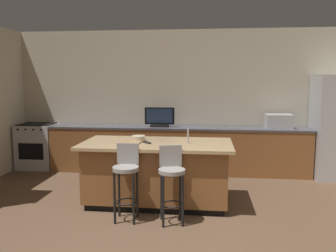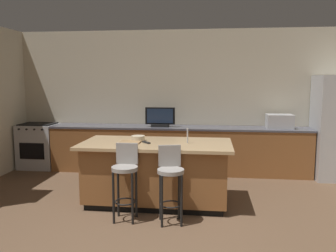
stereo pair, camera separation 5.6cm
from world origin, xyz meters
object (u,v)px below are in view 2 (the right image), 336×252
object	(u,v)px
range_oven	(39,146)
bar_stool_left	(125,175)
tv_remote	(146,142)
bar_stool_right	(170,177)
microwave	(279,121)
cutting_board	(130,142)
tv_monitor	(160,118)
fruit_bowl	(138,138)
kitchen_island	(156,172)

from	to	relation	value
range_oven	bar_stool_left	xyz separation A→B (m)	(2.45, -2.45, 0.14)
bar_stool_left	tv_remote	xyz separation A→B (m)	(0.17, 0.59, 0.32)
bar_stool_right	tv_remote	bearing A→B (deg)	112.33
bar_stool_left	microwave	bearing A→B (deg)	44.97
cutting_board	range_oven	bearing A→B (deg)	141.93
tv_remote	bar_stool_right	bearing A→B (deg)	-96.47
tv_monitor	tv_remote	distance (m)	1.82
range_oven	fruit_bowl	size ratio (longest dim) A/B	4.55
range_oven	cutting_board	xyz separation A→B (m)	(2.38, -1.87, 0.46)
range_oven	bar_stool_left	bearing A→B (deg)	-45.04
microwave	bar_stool_left	size ratio (longest dim) A/B	0.48
bar_stool_right	tv_remote	world-z (taller)	bar_stool_right
kitchen_island	range_oven	world-z (taller)	range_oven
tv_monitor	fruit_bowl	size ratio (longest dim) A/B	2.84
tv_monitor	cutting_board	world-z (taller)	tv_monitor
range_oven	tv_monitor	xyz separation A→B (m)	(2.56, -0.05, 0.62)
range_oven	bar_stool_right	distance (m)	3.92
fruit_bowl	cutting_board	bearing A→B (deg)	-114.48
kitchen_island	tv_monitor	size ratio (longest dim) A/B	3.77
range_oven	tv_remote	distance (m)	3.25
microwave	tv_remote	bearing A→B (deg)	-139.87
kitchen_island	bar_stool_left	bearing A→B (deg)	-115.03
fruit_bowl	tv_remote	size ratio (longest dim) A/B	1.20
cutting_board	tv_monitor	bearing A→B (deg)	84.41
microwave	kitchen_island	bearing A→B (deg)	-139.13
kitchen_island	bar_stool_right	world-z (taller)	bar_stool_right
cutting_board	tv_remote	bearing A→B (deg)	-0.55
fruit_bowl	range_oven	bearing A→B (deg)	145.53
bar_stool_left	fruit_bowl	size ratio (longest dim) A/B	4.89
tv_remote	bar_stool_left	bearing A→B (deg)	-147.49
tv_monitor	bar_stool_left	world-z (taller)	tv_monitor
range_oven	fruit_bowl	bearing A→B (deg)	-34.47
kitchen_island	microwave	size ratio (longest dim) A/B	4.56
kitchen_island	fruit_bowl	size ratio (longest dim) A/B	10.70
tv_monitor	microwave	bearing A→B (deg)	1.30
bar_stool_left	range_oven	bearing A→B (deg)	134.12
cutting_board	bar_stool_left	bearing A→B (deg)	-83.32
kitchen_island	cutting_board	bearing A→B (deg)	-170.07
tv_monitor	fruit_bowl	world-z (taller)	tv_monitor
bar_stool_right	microwave	bearing A→B (deg)	41.51
microwave	tv_monitor	bearing A→B (deg)	-178.70
microwave	tv_remote	xyz separation A→B (m)	(-2.22, -1.87, -0.12)
bar_stool_right	fruit_bowl	world-z (taller)	fruit_bowl
microwave	bar_stool_right	xyz separation A→B (m)	(-1.79, -2.47, -0.45)
fruit_bowl	tv_remote	xyz separation A→B (m)	(0.16, -0.18, -0.03)
tv_remote	range_oven	bearing A→B (deg)	103.18
microwave	fruit_bowl	bearing A→B (deg)	-144.56
fruit_bowl	bar_stool_right	bearing A→B (deg)	-53.45
kitchen_island	range_oven	xyz separation A→B (m)	(-2.76, 1.80, -0.01)
cutting_board	microwave	bearing A→B (deg)	37.24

